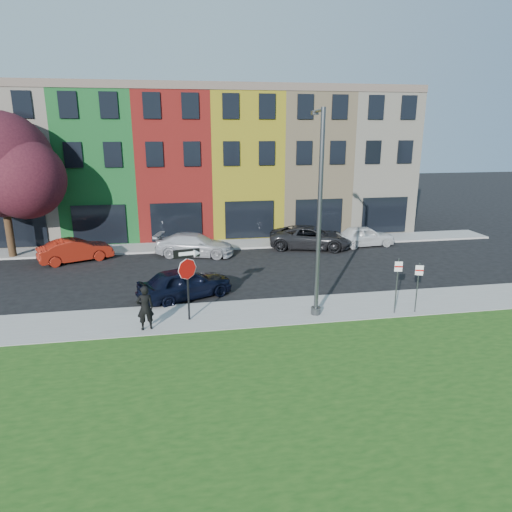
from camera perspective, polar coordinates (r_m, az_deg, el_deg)
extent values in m
plane|color=black|center=(17.23, 7.86, -10.74)|extent=(120.00, 120.00, 0.00)
cube|color=gray|center=(20.41, 10.71, -6.36)|extent=(40.00, 3.00, 0.12)
cube|color=gray|center=(30.66, -6.03, 1.32)|extent=(40.00, 2.40, 0.12)
cube|color=#C0B39F|center=(37.33, -25.99, 10.12)|extent=(5.00, 10.00, 10.00)
cube|color=#268C3A|center=(36.30, -18.27, 10.78)|extent=(5.00, 10.00, 10.00)
cube|color=#A9201C|center=(35.94, -10.22, 11.27)|extent=(5.00, 10.00, 10.00)
cube|color=yellow|center=(36.28, -2.14, 11.54)|extent=(5.00, 10.00, 10.00)
cube|color=#9E8A66|center=(37.28, 5.65, 11.59)|extent=(5.00, 10.00, 10.00)
cube|color=#BBB29E|center=(38.91, 12.92, 11.44)|extent=(5.00, 10.00, 10.00)
cube|color=black|center=(31.48, -5.34, 4.41)|extent=(30.00, 0.12, 2.60)
cylinder|color=black|center=(18.40, -8.50, -3.73)|extent=(0.08, 0.08, 2.88)
cylinder|color=silver|center=(18.16, -8.59, -1.61)|extent=(0.86, 0.20, 0.87)
cylinder|color=#940A08|center=(18.13, -8.59, -1.63)|extent=(0.82, 0.19, 0.83)
cube|color=black|center=(17.98, -8.67, 0.32)|extent=(1.04, 0.25, 0.34)
cube|color=silver|center=(17.95, -8.67, 0.30)|extent=(0.65, 0.15, 0.14)
imported|color=black|center=(18.04, -13.69, -6.32)|extent=(0.80, 0.65, 1.77)
imported|color=black|center=(21.31, -8.84, -3.35)|extent=(4.95, 5.64, 1.48)
imported|color=maroon|center=(28.90, -21.65, 0.67)|extent=(4.42, 5.20, 1.37)
imported|color=#ADADB2|center=(28.36, -7.67, 1.41)|extent=(4.30, 5.75, 1.39)
imported|color=black|center=(30.05, 6.81, 2.33)|extent=(5.34, 6.64, 1.48)
imported|color=white|center=(31.30, 13.39, 2.45)|extent=(2.31, 4.30, 1.37)
cylinder|color=#46494B|center=(18.22, 7.92, 4.87)|extent=(0.18, 0.18, 8.27)
cylinder|color=#46494B|center=(19.36, 7.48, -6.78)|extent=(0.40, 0.40, 0.30)
cylinder|color=#46494B|center=(18.90, 7.89, 17.56)|extent=(0.40, 2.00, 0.12)
cube|color=#46494B|center=(19.99, 7.35, 17.32)|extent=(0.33, 0.58, 0.16)
cylinder|color=#46494B|center=(19.80, 17.15, -3.63)|extent=(0.05, 0.05, 2.39)
cube|color=silver|center=(19.51, 17.40, -1.27)|extent=(0.32, 0.09, 0.42)
cube|color=#940A08|center=(19.50, 17.42, -1.29)|extent=(0.31, 0.08, 0.06)
cylinder|color=#46494B|center=(20.24, 19.50, -3.76)|extent=(0.05, 0.05, 2.15)
cube|color=silver|center=(19.99, 19.74, -1.69)|extent=(0.31, 0.13, 0.42)
cube|color=#940A08|center=(19.97, 19.77, -1.71)|extent=(0.30, 0.12, 0.06)
cylinder|color=black|center=(31.08, -28.49, 2.98)|extent=(0.44, 0.44, 3.36)
sphere|color=black|center=(29.33, -26.97, 8.59)|extent=(4.55, 4.55, 4.55)
sphere|color=black|center=(31.02, -28.79, 12.06)|extent=(3.64, 3.64, 3.64)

